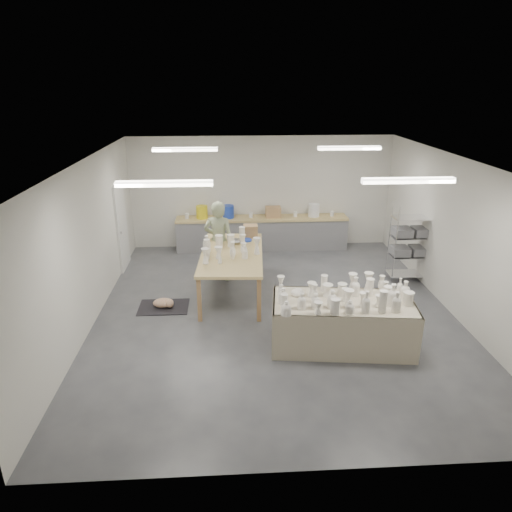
{
  "coord_description": "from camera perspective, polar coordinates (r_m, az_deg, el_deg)",
  "views": [
    {
      "loc": [
        -0.87,
        -8.08,
        4.33
      ],
      "look_at": [
        -0.36,
        0.41,
        1.05
      ],
      "focal_mm": 32.0,
      "sensor_mm": 36.0,
      "label": 1
    }
  ],
  "objects": [
    {
      "name": "rug",
      "position": [
        9.55,
        -11.47,
        -6.26
      ],
      "size": [
        1.0,
        0.7,
        0.02
      ],
      "primitive_type": "cube",
      "color": "black",
      "rests_on": "ground"
    },
    {
      "name": "wire_shelf",
      "position": [
        10.87,
        18.75,
        1.63
      ],
      "size": [
        0.88,
        0.48,
        1.8
      ],
      "color": "silver",
      "rests_on": "ground"
    },
    {
      "name": "back_counter",
      "position": [
        12.41,
        0.7,
        3.03
      ],
      "size": [
        4.6,
        0.6,
        1.24
      ],
      "color": "tan",
      "rests_on": "ground"
    },
    {
      "name": "cat",
      "position": [
        9.49,
        -11.4,
        -5.76
      ],
      "size": [
        0.5,
        0.43,
        0.18
      ],
      "rotation": [
        0.0,
        0.0,
        -0.39
      ],
      "color": "white",
      "rests_on": "rug"
    },
    {
      "name": "potter",
      "position": [
        10.36,
        -4.67,
        1.86
      ],
      "size": [
        0.76,
        0.58,
        1.86
      ],
      "primitive_type": "imported",
      "rotation": [
        0.0,
        0.0,
        2.93
      ],
      "color": "#9AA781",
      "rests_on": "ground"
    },
    {
      "name": "drying_table",
      "position": [
        8.06,
        10.77,
        -8.01
      ],
      "size": [
        2.51,
        1.4,
        1.22
      ],
      "rotation": [
        0.0,
        0.0,
        -0.12
      ],
      "color": "olive",
      "rests_on": "ground"
    },
    {
      "name": "room",
      "position": [
        8.51,
        1.83,
        5.58
      ],
      "size": [
        8.0,
        8.02,
        3.0
      ],
      "color": "#424449",
      "rests_on": "ground"
    },
    {
      "name": "red_stool",
      "position": [
        10.85,
        -4.54,
        -1.04
      ],
      "size": [
        0.4,
        0.4,
        0.29
      ],
      "rotation": [
        0.0,
        0.0,
        -0.37
      ],
      "color": "#AC1825",
      "rests_on": "ground"
    },
    {
      "name": "work_table",
      "position": [
        9.65,
        -3.01,
        0.59
      ],
      "size": [
        1.42,
        2.62,
        1.33
      ],
      "rotation": [
        0.0,
        0.0,
        -0.06
      ],
      "color": "tan",
      "rests_on": "ground"
    }
  ]
}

